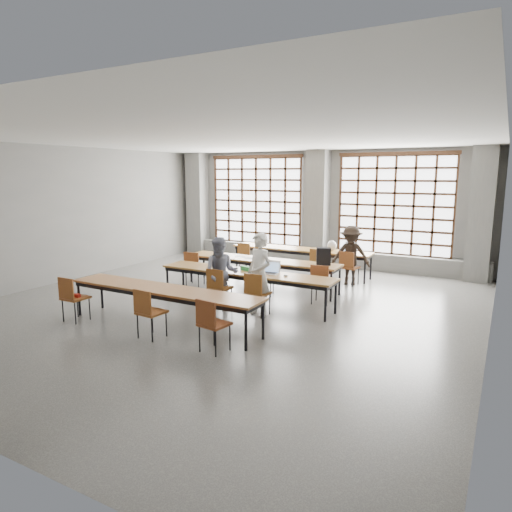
{
  "coord_description": "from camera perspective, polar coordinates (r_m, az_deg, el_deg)",
  "views": [
    {
      "loc": [
        5.1,
        -7.9,
        2.78
      ],
      "look_at": [
        0.52,
        0.4,
        1.08
      ],
      "focal_mm": 32.0,
      "sensor_mm": 36.0,
      "label": 1
    }
  ],
  "objects": [
    {
      "name": "desk_row_b",
      "position": [
        11.19,
        0.62,
        -0.72
      ],
      "size": [
        4.0,
        0.7,
        0.73
      ],
      "color": "brown",
      "rests_on": "floor"
    },
    {
      "name": "red_pouch",
      "position": [
        9.4,
        -21.65,
        -4.6
      ],
      "size": [
        0.21,
        0.1,
        0.06
      ],
      "primitive_type": "cube",
      "rotation": [
        0.0,
        0.0,
        0.11
      ],
      "color": "maroon",
      "rests_on": "chair_near_left"
    },
    {
      "name": "green_box",
      "position": [
        9.85,
        -1.3,
        -1.57
      ],
      "size": [
        0.27,
        0.16,
        0.09
      ],
      "primitive_type": "cube",
      "rotation": [
        0.0,
        0.0,
        -0.28
      ],
      "color": "#2E8F44",
      "rests_on": "desk_row_c"
    },
    {
      "name": "laptop_front",
      "position": [
        9.59,
        1.86,
        -1.79
      ],
      "size": [
        0.39,
        0.33,
        0.26
      ],
      "color": "silver",
      "rests_on": "desk_row_c"
    },
    {
      "name": "desk_row_c",
      "position": [
        9.78,
        -1.28,
        -2.32
      ],
      "size": [
        4.0,
        0.7,
        0.73
      ],
      "color": "brown",
      "rests_on": "floor"
    },
    {
      "name": "mouse",
      "position": [
        9.31,
        3.72,
        -2.44
      ],
      "size": [
        0.1,
        0.07,
        0.04
      ],
      "primitive_type": "ellipsoid",
      "rotation": [
        0.0,
        0.0,
        -0.06
      ],
      "color": "white",
      "rests_on": "desk_row_c"
    },
    {
      "name": "paper_sheet_b",
      "position": [
        11.28,
        -0.84,
        -0.29
      ],
      "size": [
        0.36,
        0.34,
        0.0
      ],
      "primitive_type": "cube",
      "rotation": [
        0.0,
        0.0,
        -0.62
      ],
      "color": "silver",
      "rests_on": "desk_row_b"
    },
    {
      "name": "chair_near_right",
      "position": [
        7.22,
        -5.64,
        -7.99
      ],
      "size": [
        0.48,
        0.48,
        0.88
      ],
      "color": "maroon",
      "rests_on": "floor"
    },
    {
      "name": "paper_sheet_a",
      "position": [
        11.51,
        -1.89,
        -0.08
      ],
      "size": [
        0.31,
        0.23,
        0.0
      ],
      "primitive_type": "cube",
      "rotation": [
        0.0,
        0.0,
        0.08
      ],
      "color": "white",
      "rests_on": "desk_row_b"
    },
    {
      "name": "chair_mid_centre",
      "position": [
        10.48,
        1.03,
        -2.18
      ],
      "size": [
        0.52,
        0.53,
        0.88
      ],
      "color": "brown",
      "rests_on": "floor"
    },
    {
      "name": "student_female",
      "position": [
        9.5,
        -4.37,
        -2.16
      ],
      "size": [
        0.91,
        0.83,
        1.51
      ],
      "primitive_type": "imported",
      "rotation": [
        0.0,
        0.0,
        0.43
      ],
      "color": "#171F47",
      "rests_on": "floor"
    },
    {
      "name": "desk_row_a",
      "position": [
        12.83,
        5.57,
        0.64
      ],
      "size": [
        4.0,
        0.7,
        0.73
      ],
      "color": "brown",
      "rests_on": "floor"
    },
    {
      "name": "column_left",
      "position": [
        16.29,
        -7.31,
        6.48
      ],
      "size": [
        0.6,
        0.55,
        3.5
      ],
      "primitive_type": "cube",
      "color": "#595957",
      "rests_on": "floor"
    },
    {
      "name": "chair_near_mid",
      "position": [
        7.99,
        -13.36,
        -6.41
      ],
      "size": [
        0.45,
        0.45,
        0.88
      ],
      "color": "brown",
      "rests_on": "floor"
    },
    {
      "name": "phone",
      "position": [
        9.59,
        -0.65,
        -2.12
      ],
      "size": [
        0.14,
        0.1,
        0.01
      ],
      "primitive_type": "cube",
      "rotation": [
        0.0,
        0.0,
        0.37
      ],
      "color": "black",
      "rests_on": "desk_row_c"
    },
    {
      "name": "wall_right",
      "position": [
        7.96,
        27.94,
        1.55
      ],
      "size": [
        0.0,
        11.0,
        11.0
      ],
      "primitive_type": "plane",
      "rotation": [
        1.57,
        0.0,
        -1.57
      ],
      "color": "slate",
      "rests_on": "floor"
    },
    {
      "name": "floor",
      "position": [
        9.8,
        -3.8,
        -6.32
      ],
      "size": [
        11.0,
        11.0,
        0.0
      ],
      "primitive_type": "plane",
      "color": "#50504E",
      "rests_on": "ground"
    },
    {
      "name": "chair_front_right",
      "position": [
        8.99,
        0.0,
        -4.27
      ],
      "size": [
        0.43,
        0.44,
        0.88
      ],
      "color": "brown",
      "rests_on": "floor"
    },
    {
      "name": "laptop_back",
      "position": [
        12.44,
        11.56,
        0.78
      ],
      "size": [
        0.42,
        0.38,
        0.26
      ],
      "color": "#B6B5BA",
      "rests_on": "desk_row_a"
    },
    {
      "name": "backpack",
      "position": [
        10.54,
        8.44,
        -0.04
      ],
      "size": [
        0.37,
        0.32,
        0.4
      ],
      "primitive_type": "cube",
      "rotation": [
        0.0,
        0.0,
        0.43
      ],
      "color": "black",
      "rests_on": "desk_row_b"
    },
    {
      "name": "paper_sheet_c",
      "position": [
        11.13,
        1.08,
        -0.43
      ],
      "size": [
        0.36,
        0.32,
        0.0
      ],
      "primitive_type": "cube",
      "rotation": [
        0.0,
        0.0,
        0.44
      ],
      "color": "white",
      "rests_on": "desk_row_b"
    },
    {
      "name": "column_mid",
      "position": [
        14.11,
        7.7,
        5.91
      ],
      "size": [
        0.6,
        0.55,
        3.5
      ],
      "primitive_type": "cube",
      "color": "#595957",
      "rests_on": "floor"
    },
    {
      "name": "chair_back_mid",
      "position": [
        11.99,
        7.84,
        -0.7
      ],
      "size": [
        0.46,
        0.46,
        0.88
      ],
      "color": "brown",
      "rests_on": "floor"
    },
    {
      "name": "chair_back_left",
      "position": [
        12.92,
        -1.27,
        0.18
      ],
      "size": [
        0.43,
        0.44,
        0.88
      ],
      "color": "brown",
      "rests_on": "floor"
    },
    {
      "name": "chair_mid_right",
      "position": [
        9.92,
        8.11,
        -2.99
      ],
      "size": [
        0.45,
        0.46,
        0.88
      ],
      "color": "brown",
      "rests_on": "floor"
    },
    {
      "name": "student_male",
      "position": [
        9.03,
        0.41,
        -2.31
      ],
      "size": [
        0.7,
        0.58,
        1.65
      ],
      "primitive_type": "imported",
      "rotation": [
        0.0,
        0.0,
        -0.35
      ],
      "color": "silver",
      "rests_on": "floor"
    },
    {
      "name": "plastic_bag",
      "position": [
        12.52,
        9.46,
        1.28
      ],
      "size": [
        0.29,
        0.24,
        0.29
      ],
      "primitive_type": "ellipsoid",
      "rotation": [
        0.0,
        0.0,
        -0.13
      ],
      "color": "white",
      "rests_on": "desk_row_a"
    },
    {
      "name": "sill_ledge",
      "position": [
        14.37,
        7.67,
        -0.05
      ],
      "size": [
        9.8,
        0.35,
        0.5
      ],
      "primitive_type": "cube",
      "color": "#595957",
      "rests_on": "floor"
    },
    {
      "name": "student_back",
      "position": [
        11.81,
        11.75,
        0.08
      ],
      "size": [
        1.07,
        0.76,
        1.51
      ],
      "primitive_type": "imported",
      "rotation": [
        0.0,
        0.0,
        0.22
      ],
      "color": "black",
      "rests_on": "floor"
    },
    {
      "name": "window_right",
      "position": [
        13.65,
        16.9,
        6.05
      ],
      "size": [
        3.32,
        0.12,
        3.0
      ],
      "color": "white",
      "rests_on": "wall_back"
    },
    {
      "name": "wall_left",
      "position": [
        12.86,
        -23.06,
        4.78
      ],
      "size": [
        0.0,
        11.0,
        11.0
      ],
      "primitive_type": "plane",
      "rotation": [
        1.57,
        0.0,
        1.57
      ],
      "color": "slate",
      "rests_on": "floor"
    },
    {
      "name": "chair_near_left",
      "position": [
        9.34,
        -22.03,
        -4.48
      ],
      "size": [
        0.42,
        0.43,
        0.88
      ],
      "color": "maroon",
      "rests_on": "floor"
    },
    {
      "name": "chair_back_right",
      "position": [
        11.73,
        11.47,
        -1.05
      ],
      "size": [
        0.48,
        0.48,
        0.88
      ],
      "color": "brown",
      "rests_on": "floor"
    },
    {
      "name": "column_right",
      "position": [
        13.17,
        26.31,
        4.65
      ],
      "size": [
        0.6,
        0.55,
        3.5
      ],
      "primitive_type": "cube",
      "color": "#595957",
      "rests_on": "floor"
    },
    {
      "name": "wall_back",
      "position": [
        14.37,
        8.11,
        5.97
      ],
      "size": [
        10.0,
        0.0,
        10.0
      ],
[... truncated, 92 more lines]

